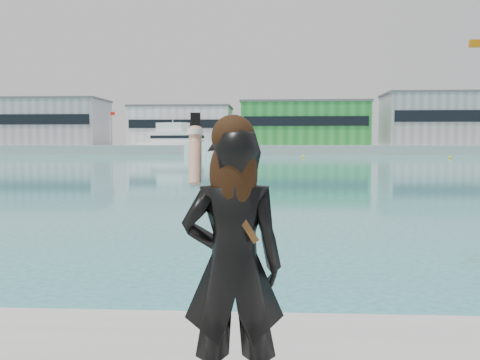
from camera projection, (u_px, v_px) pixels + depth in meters
The scene contains 12 objects.
far_quay at pixel (271, 149), 133.35m from camera, with size 320.00×40.00×2.00m, color #9E9E99.
warehouse_grey_left at pixel (52, 122), 134.01m from camera, with size 26.52×16.36×11.50m.
warehouse_white at pixel (182, 126), 132.20m from camera, with size 24.48×15.35×9.50m.
warehouse_green at pixel (304, 123), 130.45m from camera, with size 30.60×16.36×10.50m.
warehouse_grey_right at pixel (437, 119), 128.56m from camera, with size 25.50×15.35×12.50m.
flagpole_left at pixel (111, 126), 126.17m from camera, with size 1.28×0.16×8.00m.
flagpole_right at pixel (367, 125), 122.75m from camera, with size 1.28×0.16×8.00m.
motor_yacht at pixel (179, 143), 117.97m from camera, with size 20.20×12.00×9.12m.
buoy_near at pixel (450, 158), 84.04m from camera, with size 0.50×0.50×0.50m, color yellow.
buoy_far at pixel (233, 157), 93.51m from camera, with size 0.50×0.50×0.50m, color yellow.
buoy_extra at pixel (303, 158), 87.83m from camera, with size 0.50×0.50×0.50m, color yellow.
woman at pixel (233, 259), 3.09m from camera, with size 0.63×0.45×1.73m.
Camera 1 is at (-0.09, -3.79, 2.34)m, focal length 40.00 mm.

